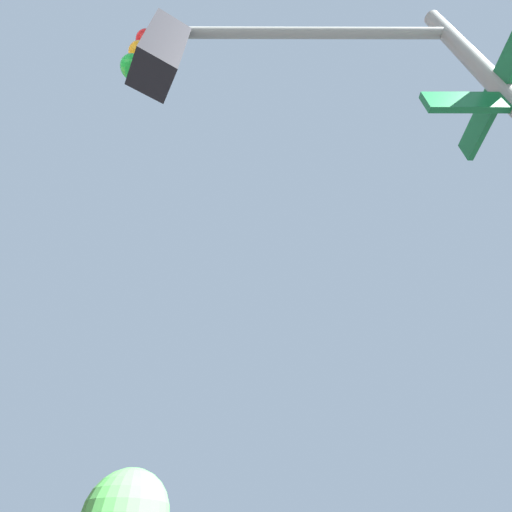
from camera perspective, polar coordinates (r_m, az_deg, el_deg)
traffic_signal_near at (r=2.46m, az=13.09°, el=21.90°), size 1.77×2.68×5.53m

